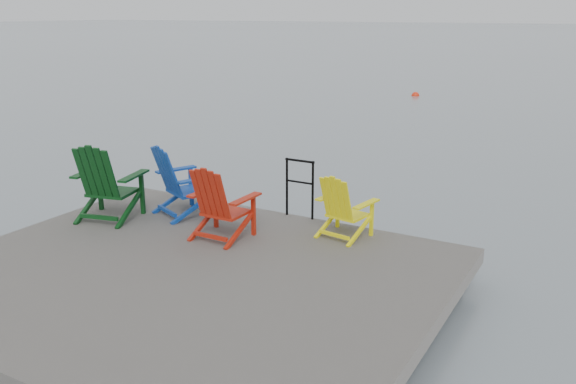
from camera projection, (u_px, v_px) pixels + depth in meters
The scene contains 8 objects.
ground at pixel (187, 308), 7.50m from camera, with size 400.00×400.00×0.00m, color slate.
dock at pixel (186, 282), 7.40m from camera, with size 6.00×5.00×1.40m.
handrail at pixel (300, 183), 9.13m from camera, with size 0.48×0.04×0.90m.
chair_green at pixel (106, 181), 9.02m from camera, with size 1.07×1.01×1.17m.
chair_blue at pixel (180, 180), 9.23m from camera, with size 1.06×1.02×1.09m.
chair_red at pixel (220, 202), 8.26m from camera, with size 0.83×0.77×1.03m.
chair_yellow at pixel (343, 206), 8.33m from camera, with size 0.79×0.75×0.90m.
buoy_b at pixel (415, 96), 26.33m from camera, with size 0.34×0.34×0.34m, color red.
Camera 1 is at (4.40, -5.30, 3.51)m, focal length 38.00 mm.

